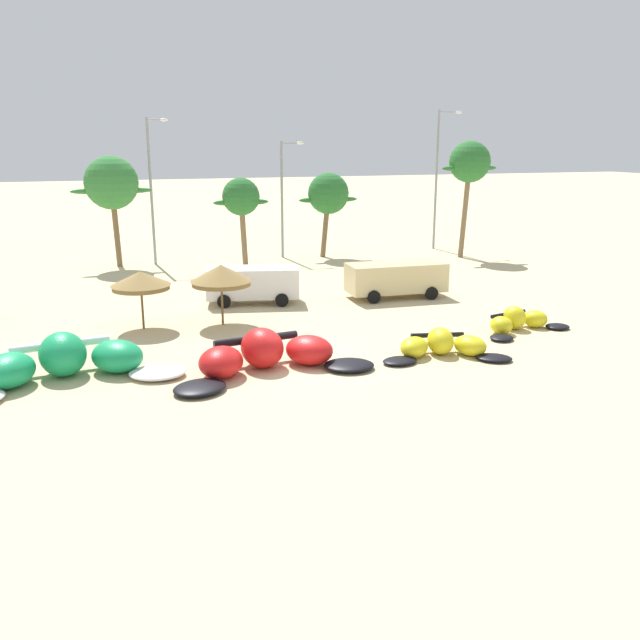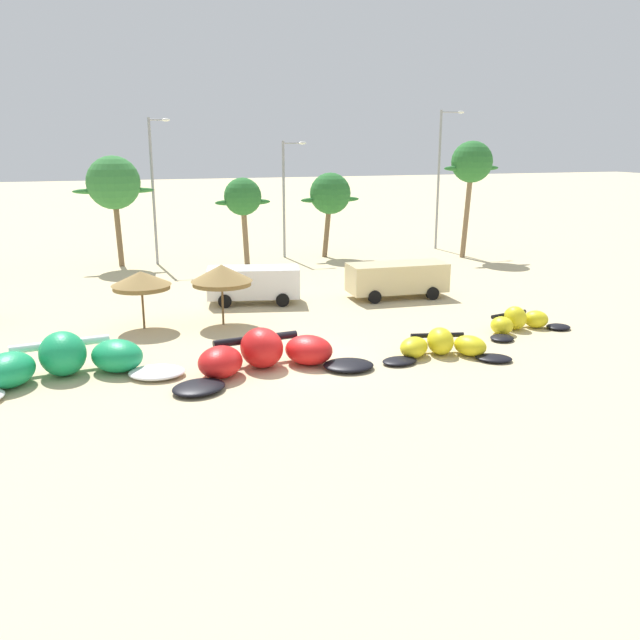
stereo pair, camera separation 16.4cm
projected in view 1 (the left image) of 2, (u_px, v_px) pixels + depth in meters
The scene contains 16 objects.
ground_plane at pixel (299, 362), 25.54m from camera, with size 260.00×260.00×0.00m, color beige.
kite_far_left at pixel (65, 362), 23.54m from camera, with size 8.23×4.27×1.57m.
kite_left at pixel (266, 355), 24.46m from camera, with size 7.82×3.95×1.47m.
kite_left_of_center at pixel (442, 346), 26.12m from camera, with size 5.14×3.01×1.06m.
kite_center at pixel (518, 322), 29.65m from camera, with size 4.66×2.67×1.04m.
beach_umbrella_middle at pixel (141, 280), 29.47m from camera, with size 2.61×2.61×2.59m.
beach_umbrella_near_palms at pixel (221, 275), 30.10m from camera, with size 2.76×2.76×2.77m.
parked_van at pixel (394, 277), 35.76m from camera, with size 5.31×2.46×1.84m.
parked_car_second at pixel (251, 282), 34.53m from camera, with size 4.98×2.94×1.84m.
palm_left at pixel (111, 184), 43.58m from camera, with size 5.18×3.45×7.21m.
palm_left_of_gap at pixel (241, 198), 44.32m from camera, with size 3.71×2.47×5.80m.
palm_center_left at pixel (328, 194), 47.71m from camera, with size 4.36×2.91×5.97m.
palm_center_right at pixel (470, 164), 46.99m from camera, with size 4.30×2.87×8.13m.
lamppost_west_center at pixel (152, 185), 44.42m from camera, with size 1.45×0.24×9.58m.
lamppost_east_center at pixel (284, 193), 47.39m from camera, with size 1.77×0.24×8.11m.
lamppost_east at pixel (438, 173), 51.05m from camera, with size 2.01×0.24×10.33m.
Camera 1 is at (-7.09, -23.23, 8.08)m, focal length 37.85 mm.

